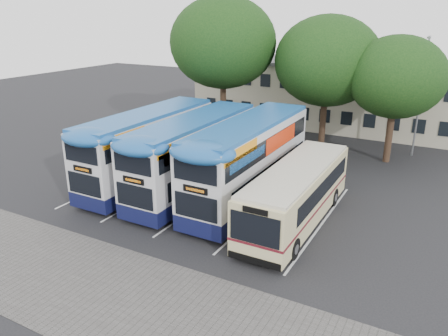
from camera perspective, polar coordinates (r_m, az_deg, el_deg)
ground at (r=20.95m, az=-0.11°, el=-10.87°), size 120.00×120.00×0.00m
paving_strip at (r=18.56m, az=-13.58°, el=-15.96°), size 40.00×6.00×0.01m
bay_lines at (r=26.48m, az=-2.03°, el=-4.04°), size 14.12×11.00×0.01m
depot_building at (r=44.32m, az=17.14°, el=9.09°), size 32.40×8.40×6.20m
lamp_post at (r=36.32m, az=24.37°, el=9.15°), size 0.25×1.05×9.06m
tree_left at (r=36.45m, az=-0.12°, el=16.04°), size 8.60×8.60×12.00m
tree_mid at (r=35.40m, az=13.36°, el=13.43°), size 8.16×8.16×10.59m
tree_right at (r=33.87m, az=21.64°, el=10.96°), size 6.91×6.91×9.26m
bus_dd_left at (r=28.49m, az=-9.72°, el=3.01°), size 2.76×11.40×4.75m
bus_dd_mid at (r=26.59m, az=-3.85°, el=2.03°), size 2.75×11.35×4.73m
bus_dd_right at (r=25.35m, az=3.34°, el=1.33°), size 2.83×11.68×4.87m
bus_single at (r=23.30m, az=9.56°, el=-2.99°), size 2.68×10.53×3.14m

